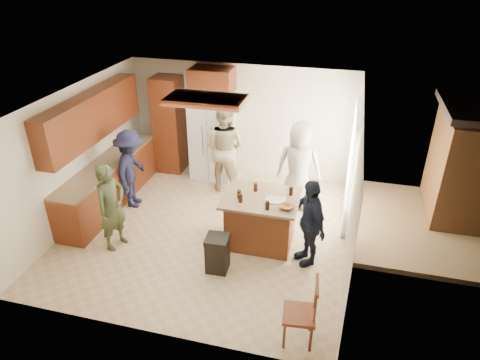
% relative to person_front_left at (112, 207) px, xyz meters
% --- Properties ---
extents(room_shell, '(8.00, 5.20, 5.00)m').
position_rel_person_front_left_xyz_m(room_shell, '(5.76, 2.49, 0.08)').
color(room_shell, tan).
rests_on(room_shell, ground).
extents(person_front_left, '(0.57, 0.67, 1.57)m').
position_rel_person_front_left_xyz_m(person_front_left, '(0.00, 0.00, 0.00)').
color(person_front_left, '#333C23').
rests_on(person_front_left, ground).
extents(person_behind_left, '(1.02, 0.73, 1.93)m').
position_rel_person_front_left_xyz_m(person_behind_left, '(1.27, 2.46, 0.18)').
color(person_behind_left, tan).
rests_on(person_behind_left, ground).
extents(person_behind_right, '(0.88, 0.57, 1.80)m').
position_rel_person_front_left_xyz_m(person_behind_right, '(2.87, 2.10, 0.11)').
color(person_behind_right, '#97968F').
rests_on(person_behind_right, ground).
extents(person_side_right, '(0.87, 1.00, 1.53)m').
position_rel_person_front_left_xyz_m(person_side_right, '(3.27, 0.42, -0.02)').
color(person_side_right, black).
rests_on(person_side_right, ground).
extents(person_counter, '(0.63, 1.10, 1.61)m').
position_rel_person_front_left_xyz_m(person_counter, '(-0.31, 1.34, 0.02)').
color(person_counter, black).
rests_on(person_counter, ground).
extents(left_cabinetry, '(0.64, 3.00, 2.30)m').
position_rel_person_front_left_xyz_m(left_cabinetry, '(-0.86, 1.25, 0.17)').
color(left_cabinetry, maroon).
rests_on(left_cabinetry, ground).
extents(back_wall_units, '(1.80, 0.60, 2.45)m').
position_rel_person_front_left_xyz_m(back_wall_units, '(0.05, 3.05, 0.59)').
color(back_wall_units, maroon).
rests_on(back_wall_units, ground).
extents(refrigerator, '(0.90, 0.76, 1.80)m').
position_rel_person_front_left_xyz_m(refrigerator, '(0.84, 2.97, 0.11)').
color(refrigerator, white).
rests_on(refrigerator, ground).
extents(kitchen_island, '(1.28, 1.03, 0.93)m').
position_rel_person_front_left_xyz_m(kitchen_island, '(2.42, 0.72, -0.31)').
color(kitchen_island, '#A24E29').
rests_on(kitchen_island, ground).
extents(island_items, '(0.96, 0.62, 0.15)m').
position_rel_person_front_left_xyz_m(island_items, '(2.60, 0.60, 0.19)').
color(island_items, silver).
rests_on(island_items, kitchen_island).
extents(trash_bin, '(0.38, 0.38, 0.63)m').
position_rel_person_front_left_xyz_m(trash_bin, '(1.90, -0.17, -0.47)').
color(trash_bin, black).
rests_on(trash_bin, ground).
extents(spindle_chair, '(0.46, 0.46, 0.99)m').
position_rel_person_front_left_xyz_m(spindle_chair, '(3.37, -1.27, -0.33)').
color(spindle_chair, maroon).
rests_on(spindle_chair, ground).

